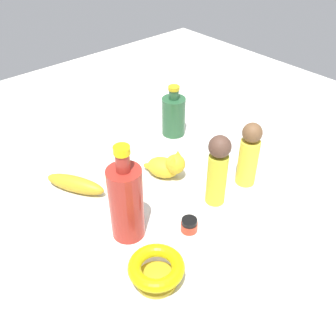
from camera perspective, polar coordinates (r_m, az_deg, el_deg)
ground at (r=1.03m, az=0.00°, el=-3.95°), size 2.00×2.00×0.00m
person_figure_adult at (r=1.04m, az=11.99°, el=1.98°), size 0.07×0.07×0.19m
cat_figurine at (r=1.07m, az=-0.15°, el=0.33°), size 0.10×0.12×0.09m
nail_polish_jar at (r=0.93m, az=3.19°, el=-8.49°), size 0.04×0.04×0.03m
bottle_tall at (r=0.86m, az=-6.26°, el=-4.98°), size 0.08×0.08×0.25m
banana at (r=1.06m, az=-13.67°, el=-2.35°), size 0.12×0.17×0.04m
bottle_short at (r=1.24m, az=0.84°, el=7.92°), size 0.08×0.08×0.17m
bowl at (r=0.81m, az=-1.76°, el=-14.90°), size 0.12×0.12×0.06m
person_figure_child at (r=0.95m, az=7.42°, el=-0.18°), size 0.07×0.07×0.20m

